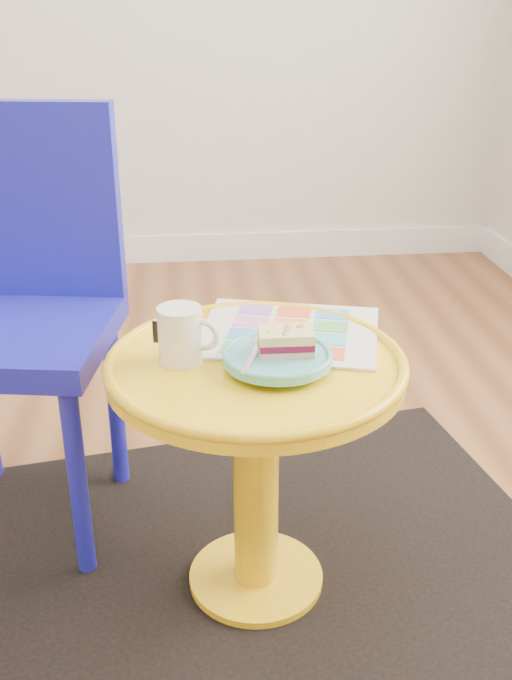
{
  "coord_description": "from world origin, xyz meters",
  "views": [
    {
      "loc": [
        0.59,
        -1.26,
        1.09
      ],
      "look_at": [
        0.72,
        -0.07,
        0.54
      ],
      "focal_mm": 40.0,
      "sensor_mm": 36.0,
      "label": 1
    }
  ],
  "objects": [
    {
      "name": "fork",
      "position": [
        0.71,
        -0.1,
        0.53
      ],
      "size": [
        0.06,
        0.14,
        0.0
      ],
      "rotation": [
        0.0,
        0.0,
        -0.32
      ],
      "color": "silver",
      "rests_on": "plate"
    },
    {
      "name": "side_table",
      "position": [
        0.72,
        -0.07,
        0.36
      ],
      "size": [
        0.53,
        0.53,
        0.5
      ],
      "color": "yellow",
      "rests_on": "ground"
    },
    {
      "name": "plate",
      "position": [
        0.75,
        -0.1,
        0.52
      ],
      "size": [
        0.19,
        0.19,
        0.02
      ],
      "color": "#56B0B7",
      "rests_on": "newspaper"
    },
    {
      "name": "mug",
      "position": [
        0.59,
        -0.06,
        0.55
      ],
      "size": [
        0.11,
        0.08,
        0.1
      ],
      "rotation": [
        0.0,
        0.0,
        -0.37
      ],
      "color": "white",
      "rests_on": "side_table"
    },
    {
      "name": "chair",
      "position": [
        0.26,
        0.25,
        0.51
      ],
      "size": [
        0.46,
        0.46,
        0.89
      ],
      "rotation": [
        0.0,
        0.0,
        -0.17
      ],
      "color": "#1A1CAD",
      "rests_on": "ground"
    },
    {
      "name": "cake_slice",
      "position": [
        0.76,
        -0.1,
        0.55
      ],
      "size": [
        0.1,
        0.07,
        0.04
      ],
      "rotation": [
        0.0,
        0.0,
        -0.03
      ],
      "color": "#D3BC8C",
      "rests_on": "plate"
    },
    {
      "name": "newspaper",
      "position": [
        0.79,
        0.04,
        0.5
      ],
      "size": [
        0.39,
        0.36,
        0.01
      ],
      "primitive_type": "cube",
      "rotation": [
        0.0,
        0.0,
        -0.26
      ],
      "color": "silver",
      "rests_on": "side_table"
    },
    {
      "name": "rug",
      "position": [
        0.72,
        -0.07,
        0.0
      ],
      "size": [
        1.46,
        1.3,
        0.01
      ],
      "primitive_type": "cube",
      "rotation": [
        0.0,
        0.0,
        0.16
      ],
      "color": "black",
      "rests_on": "ground"
    }
  ]
}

